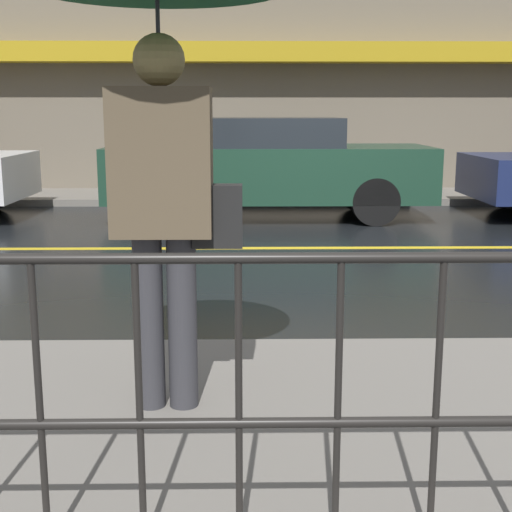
% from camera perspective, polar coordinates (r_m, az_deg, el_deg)
% --- Properties ---
extents(ground_plane, '(80.00, 80.00, 0.00)m').
position_cam_1_polar(ground_plane, '(8.33, 5.66, 0.64)').
color(ground_plane, black).
extents(sidewalk_near, '(28.00, 2.50, 0.11)m').
position_cam_1_polar(sidewalk_near, '(3.65, 14.70, -13.40)').
color(sidewalk_near, slate).
rests_on(sidewalk_near, ground_plane).
extents(sidewalk_far, '(28.00, 1.81, 0.11)m').
position_cam_1_polar(sidewalk_far, '(12.86, 3.35, 4.79)').
color(sidewalk_far, slate).
rests_on(sidewalk_far, ground_plane).
extents(lane_marking, '(25.20, 0.12, 0.01)m').
position_cam_1_polar(lane_marking, '(8.33, 5.66, 0.66)').
color(lane_marking, gold).
rests_on(lane_marking, ground_plane).
extents(building_storefront, '(28.00, 0.85, 5.65)m').
position_cam_1_polar(building_storefront, '(13.85, 3.16, 16.70)').
color(building_storefront, '#706656').
rests_on(building_storefront, ground_plane).
extents(pedestrian, '(1.17, 1.17, 2.25)m').
position_cam_1_polar(pedestrian, '(3.42, -7.76, 17.30)').
color(pedestrian, '#333338').
rests_on(pedestrian, sidewalk_near).
extents(car_dark_green, '(4.69, 1.71, 1.47)m').
position_cam_1_polar(car_dark_green, '(10.56, 0.83, 7.21)').
color(car_dark_green, '#193828').
rests_on(car_dark_green, ground_plane).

